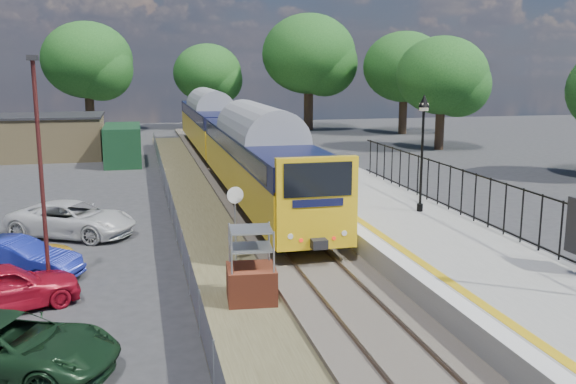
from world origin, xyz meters
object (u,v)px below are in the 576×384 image
object	(u,v)px
victorian_lamp_north	(423,126)
speed_sign	(235,213)
car_green	(6,347)
car_red	(3,288)
car_blue	(15,260)
train	(228,135)
car_white	(73,219)
car_yellow	(8,258)
carpark_lamp	(40,162)
brick_plinth	(251,267)

from	to	relation	value
victorian_lamp_north	speed_sign	bearing A→B (deg)	-160.48
speed_sign	car_green	bearing A→B (deg)	-139.84
car_red	car_blue	bearing A→B (deg)	-19.40
train	car_red	xyz separation A→B (m)	(-9.22, -21.84, -1.66)
car_green	car_white	size ratio (longest dim) A/B	0.98
car_yellow	train	bearing A→B (deg)	-51.60
car_blue	car_yellow	xyz separation A→B (m)	(-0.27, 0.45, -0.05)
train	carpark_lamp	bearing A→B (deg)	-111.62
brick_plinth	car_yellow	distance (m)	8.13
train	car_green	xyz separation A→B (m)	(-8.44, -25.87, -1.67)
car_blue	speed_sign	bearing A→B (deg)	-69.11
train	car_green	distance (m)	27.26
carpark_lamp	victorian_lamp_north	bearing A→B (deg)	16.43
brick_plinth	car_yellow	xyz separation A→B (m)	(-7.09, 3.95, -0.43)
car_red	car_blue	world-z (taller)	car_red
brick_plinth	victorian_lamp_north	bearing A→B (deg)	37.41
car_white	victorian_lamp_north	bearing A→B (deg)	-73.45
car_red	victorian_lamp_north	bearing A→B (deg)	-93.19
victorian_lamp_north	car_white	distance (m)	14.14
carpark_lamp	car_blue	xyz separation A→B (m)	(-1.17, 1.47, -3.26)
car_red	car_white	distance (m)	7.88
car_green	car_white	distance (m)	11.83
train	car_green	bearing A→B (deg)	-108.06
car_red	train	bearing A→B (deg)	-45.58
speed_sign	car_white	bearing A→B (deg)	128.97
train	carpark_lamp	xyz separation A→B (m)	(-8.20, -20.68, 1.58)
victorian_lamp_north	brick_plinth	world-z (taller)	victorian_lamp_north
victorian_lamp_north	car_blue	xyz separation A→B (m)	(-14.67, -2.51, -3.63)
train	car_red	distance (m)	23.77
train	car_red	bearing A→B (deg)	-112.89
car_yellow	speed_sign	bearing A→B (deg)	-120.05
car_green	car_blue	size ratio (longest dim) A/B	1.19
train	car_blue	xyz separation A→B (m)	(-9.37, -19.21, -1.68)
brick_plinth	car_green	size ratio (longest dim) A/B	0.45
train	speed_sign	bearing A→B (deg)	-97.32
carpark_lamp	car_white	world-z (taller)	carpark_lamp
victorian_lamp_north	speed_sign	xyz separation A→B (m)	(-7.80, -2.77, -2.45)
speed_sign	car_green	world-z (taller)	speed_sign
carpark_lamp	car_yellow	xyz separation A→B (m)	(-1.45, 1.93, -3.30)
victorian_lamp_north	carpark_lamp	size ratio (longest dim) A/B	0.67
car_blue	carpark_lamp	bearing A→B (deg)	-118.44
victorian_lamp_north	car_red	distance (m)	15.82
train	car_white	size ratio (longest dim) A/B	8.26
speed_sign	car_white	world-z (taller)	speed_sign
victorian_lamp_north	car_green	world-z (taller)	victorian_lamp_north
victorian_lamp_north	train	world-z (taller)	victorian_lamp_north
car_red	car_white	world-z (taller)	car_white
car_green	car_blue	distance (m)	6.72
train	carpark_lamp	distance (m)	22.31
speed_sign	car_white	size ratio (longest dim) A/B	0.55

